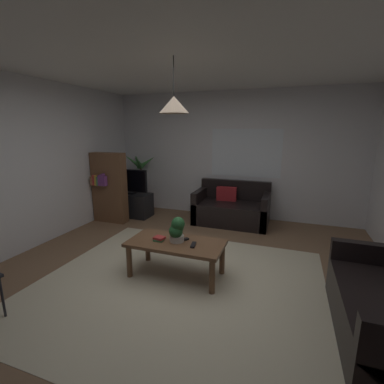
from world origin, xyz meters
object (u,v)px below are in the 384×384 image
object	(u,v)px
remote_on_table_1	(183,240)
pendant_lamp	(174,105)
bookshelf_corner	(109,187)
book_on_table_1	(159,238)
couch_under_window	(232,209)
potted_palm_corner	(141,186)
remote_on_table_0	(193,245)
tv	(129,181)
coffee_table	(176,247)
tv_stand	(131,205)
book_on_table_0	(159,240)
potted_plant_on_table	(177,229)

from	to	relation	value
remote_on_table_1	pendant_lamp	distance (m)	1.64
remote_on_table_1	bookshelf_corner	distance (m)	2.63
book_on_table_1	remote_on_table_1	world-z (taller)	book_on_table_1
couch_under_window	remote_on_table_1	xyz separation A→B (m)	(-0.17, -2.20, 0.19)
potted_palm_corner	pendant_lamp	bearing A→B (deg)	-52.17
remote_on_table_0	pendant_lamp	bearing A→B (deg)	-18.53
couch_under_window	potted_palm_corner	xyz separation A→B (m)	(-2.19, 0.25, 0.29)
tv	remote_on_table_0	bearing A→B (deg)	-42.79
remote_on_table_1	potted_palm_corner	xyz separation A→B (m)	(-2.02, 2.45, 0.10)
coffee_table	bookshelf_corner	world-z (taller)	bookshelf_corner
remote_on_table_1	potted_palm_corner	distance (m)	3.17
couch_under_window	coffee_table	size ratio (longest dim) A/B	1.20
remote_on_table_0	tv_stand	size ratio (longest dim) A/B	0.18
remote_on_table_0	bookshelf_corner	size ratio (longest dim) A/B	0.11
book_on_table_0	bookshelf_corner	bearing A→B (deg)	140.25
bookshelf_corner	potted_plant_on_table	bearing A→B (deg)	-35.63
potted_plant_on_table	potted_palm_corner	world-z (taller)	potted_palm_corner
book_on_table_0	potted_palm_corner	size ratio (longest dim) A/B	0.09
couch_under_window	bookshelf_corner	distance (m)	2.50
remote_on_table_0	potted_palm_corner	size ratio (longest dim) A/B	0.12
potted_plant_on_table	pendant_lamp	size ratio (longest dim) A/B	0.54
pendant_lamp	book_on_table_1	bearing A→B (deg)	-169.64
book_on_table_1	potted_plant_on_table	bearing A→B (deg)	11.25
coffee_table	couch_under_window	bearing A→B (deg)	83.88
couch_under_window	tv	size ratio (longest dim) A/B	1.71
remote_on_table_0	remote_on_table_1	xyz separation A→B (m)	(-0.18, 0.10, 0.00)
coffee_table	remote_on_table_1	xyz separation A→B (m)	(0.07, 0.06, 0.08)
tv_stand	potted_palm_corner	world-z (taller)	potted_palm_corner
bookshelf_corner	potted_palm_corner	bearing A→B (deg)	81.01
bookshelf_corner	pendant_lamp	size ratio (longest dim) A/B	2.31
book_on_table_0	tv	xyz separation A→B (m)	(-1.70, 2.01, 0.30)
potted_palm_corner	bookshelf_corner	xyz separation A→B (m)	(-0.16, -0.99, 0.14)
book_on_table_0	coffee_table	bearing A→B (deg)	12.37
tv	potted_palm_corner	distance (m)	0.58
remote_on_table_1	tv_stand	size ratio (longest dim) A/B	0.18
couch_under_window	potted_palm_corner	world-z (taller)	potted_palm_corner
coffee_table	tv	distance (m)	2.77
couch_under_window	remote_on_table_0	xyz separation A→B (m)	(0.00, -2.31, 0.19)
book_on_table_1	pendant_lamp	world-z (taller)	pendant_lamp
coffee_table	bookshelf_corner	bearing A→B (deg)	144.09
couch_under_window	remote_on_table_1	world-z (taller)	couch_under_window
couch_under_window	tv	world-z (taller)	tv
book_on_table_0	potted_plant_on_table	world-z (taller)	potted_plant_on_table
remote_on_table_0	potted_palm_corner	bearing A→B (deg)	-58.48
potted_palm_corner	book_on_table_0	bearing A→B (deg)	-55.86
book_on_table_1	bookshelf_corner	bearing A→B (deg)	140.45
tv	pendant_lamp	distance (m)	3.05
potted_palm_corner	tv	bearing A→B (deg)	-86.92
coffee_table	book_on_table_1	distance (m)	0.24
book_on_table_0	couch_under_window	bearing A→B (deg)	78.80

